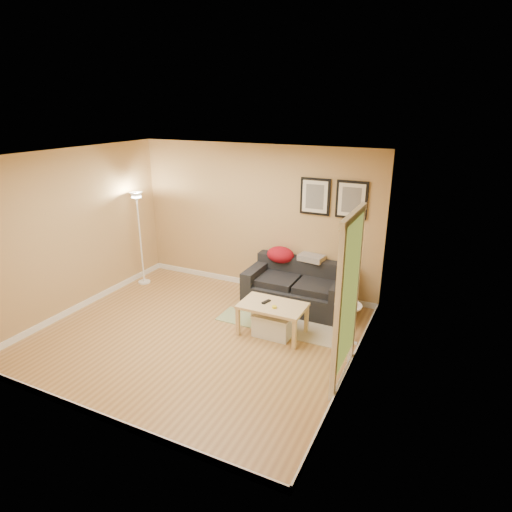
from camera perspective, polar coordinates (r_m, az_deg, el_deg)
name	(u,v)px	position (r m, az deg, el deg)	size (l,w,h in m)	color
floor	(198,335)	(6.51, -7.74, -10.32)	(4.50, 4.50, 0.00)	#AE834A
ceiling	(188,156)	(5.69, -8.95, 13.03)	(4.50, 4.50, 0.00)	white
wall_back	(256,219)	(7.64, 0.00, 4.97)	(4.50, 4.50, 0.00)	tan
wall_front	(80,311)	(4.59, -22.27, -6.82)	(4.50, 4.50, 0.00)	tan
wall_left	(74,232)	(7.43, -22.96, 2.96)	(4.00, 4.00, 0.00)	tan
wall_right	(356,279)	(5.14, 13.14, -2.96)	(4.00, 4.00, 0.00)	tan
baseboard_back	(256,284)	(8.04, -0.03, -3.70)	(4.50, 0.02, 0.10)	white
baseboard_front	(97,415)	(5.24, -20.35, -19.16)	(4.50, 0.02, 0.10)	white
baseboard_left	(85,303)	(7.84, -21.71, -5.83)	(0.02, 4.00, 0.10)	white
baseboard_right	(348,370)	(5.73, 12.06, -14.58)	(0.02, 4.00, 0.10)	white
sofa	(298,286)	(7.17, 5.54, -3.95)	(1.70, 0.90, 0.75)	black
red_throw	(280,255)	(7.41, 3.26, 0.16)	(0.48, 0.36, 0.28)	maroon
plaid_throw	(311,258)	(7.28, 7.37, -0.25)	(0.42, 0.26, 0.10)	tan
framed_print_left	(315,196)	(7.12, 7.85, 7.83)	(0.50, 0.04, 0.60)	black
framed_print_right	(352,200)	(6.97, 12.58, 7.28)	(0.50, 0.04, 0.60)	black
area_rug	(301,326)	(6.72, 6.03, -9.21)	(1.25, 0.85, 0.01)	#C1B499
green_runner	(242,317)	(6.93, -1.91, -8.13)	(0.70, 0.50, 0.01)	#668C4C
coffee_table	(272,319)	(6.38, 2.19, -8.37)	(0.95, 0.58, 0.48)	#E2C28A
remote_control	(266,302)	(6.33, 1.36, -6.08)	(0.05, 0.16, 0.02)	black
tape_roll	(274,307)	(6.17, 2.44, -6.78)	(0.07, 0.07, 0.03)	yellow
storage_bin	(274,324)	(6.39, 2.36, -9.01)	(0.56, 0.41, 0.35)	white
side_table	(347,323)	(6.28, 11.94, -8.74)	(0.38, 0.38, 0.59)	white
book_stack	(349,303)	(6.12, 12.23, -6.08)	(0.16, 0.21, 0.07)	#314895
floor_lamp	(141,241)	(8.22, -15.06, 1.90)	(0.23, 0.23, 1.75)	white
doorway	(347,304)	(5.13, 11.97, -6.30)	(0.12, 1.01, 2.13)	white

